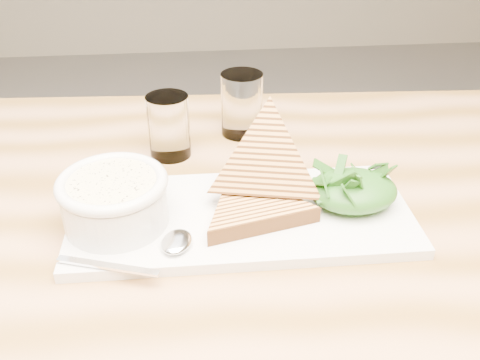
{
  "coord_description": "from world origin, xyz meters",
  "views": [
    {
      "loc": [
        -0.06,
        -0.43,
        1.16
      ],
      "look_at": [
        0.0,
        0.14,
        0.79
      ],
      "focal_mm": 40.0,
      "sensor_mm": 36.0,
      "label": 1
    }
  ],
  "objects": [
    {
      "name": "platter",
      "position": [
        0.0,
        0.12,
        0.75
      ],
      "size": [
        0.43,
        0.2,
        0.01
      ],
      "primitive_type": "cube",
      "rotation": [
        0.0,
        0.0,
        -0.0
      ],
      "color": "silver",
      "rests_on": "table_top"
    },
    {
      "name": "bowl_rim",
      "position": [
        -0.16,
        0.11,
        0.82
      ],
      "size": [
        0.13,
        0.13,
        0.01
      ],
      "primitive_type": "torus",
      "color": "silver",
      "rests_on": "soup_bowl"
    },
    {
      "name": "sandwich_lean",
      "position": [
        0.03,
        0.14,
        0.81
      ],
      "size": [
        0.2,
        0.2,
        0.19
      ],
      "primitive_type": null,
      "rotation": [
        1.02,
        0.0,
        -0.21
      ],
      "color": "#CC8D46",
      "rests_on": "sandwich_flat"
    },
    {
      "name": "soup",
      "position": [
        -0.16,
        0.11,
        0.81
      ],
      "size": [
        0.11,
        0.11,
        0.01
      ],
      "primitive_type": "cylinder",
      "color": "beige",
      "rests_on": "soup_bowl"
    },
    {
      "name": "table_top",
      "position": [
        0.01,
        0.09,
        0.72
      ],
      "size": [
        1.36,
        0.95,
        0.04
      ],
      "primitive_type": "cube",
      "rotation": [
        0.0,
        0.0,
        -0.06
      ],
      "color": "#B27E51",
      "rests_on": "ground"
    },
    {
      "name": "salad_base",
      "position": [
        0.14,
        0.12,
        0.78
      ],
      "size": [
        0.11,
        0.09,
        0.04
      ],
      "primitive_type": "ellipsoid",
      "color": "#183D10",
      "rests_on": "platter"
    },
    {
      "name": "sandwich_flat",
      "position": [
        0.01,
        0.11,
        0.77
      ],
      "size": [
        0.2,
        0.2,
        0.02
      ],
      "primitive_type": null,
      "rotation": [
        0.0,
        0.0,
        0.25
      ],
      "color": "#CC8D46",
      "rests_on": "platter"
    },
    {
      "name": "glass_far",
      "position": [
        0.03,
        0.37,
        0.8
      ],
      "size": [
        0.07,
        0.07,
        0.1
      ],
      "primitive_type": "cylinder",
      "color": "white",
      "rests_on": "table_top"
    },
    {
      "name": "arugula_pile",
      "position": [
        0.14,
        0.12,
        0.78
      ],
      "size": [
        0.11,
        0.1,
        0.05
      ],
      "primitive_type": null,
      "color": "#2C6C1D",
      "rests_on": "platter"
    },
    {
      "name": "spoon_bowl",
      "position": [
        -0.08,
        0.06,
        0.76
      ],
      "size": [
        0.05,
        0.06,
        0.01
      ],
      "primitive_type": "ellipsoid",
      "rotation": [
        0.0,
        0.0,
        -0.31
      ],
      "color": "silver",
      "rests_on": "platter"
    },
    {
      "name": "glass_near",
      "position": [
        -0.09,
        0.3,
        0.79
      ],
      "size": [
        0.06,
        0.06,
        0.1
      ],
      "primitive_type": "cylinder",
      "color": "white",
      "rests_on": "table_top"
    },
    {
      "name": "soup_bowl",
      "position": [
        -0.16,
        0.11,
        0.78
      ],
      "size": [
        0.13,
        0.13,
        0.05
      ],
      "primitive_type": "cylinder",
      "color": "silver",
      "rests_on": "platter"
    },
    {
      "name": "spoon_handle",
      "position": [
        -0.16,
        0.03,
        0.76
      ],
      "size": [
        0.12,
        0.05,
        0.0
      ],
      "primitive_type": "cube",
      "rotation": [
        0.0,
        0.0,
        -0.31
      ],
      "color": "silver",
      "rests_on": "platter"
    }
  ]
}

